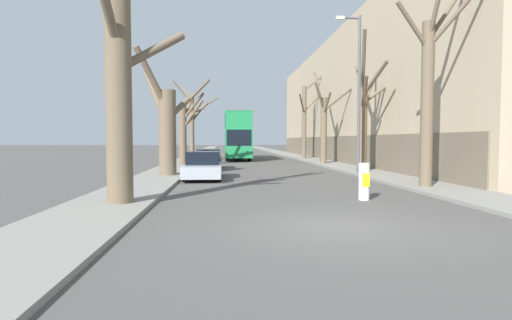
{
  "coord_description": "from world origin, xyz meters",
  "views": [
    {
      "loc": [
        -2.45,
        -8.66,
        1.94
      ],
      "look_at": [
        0.27,
        25.97,
        0.2
      ],
      "focal_mm": 28.0,
      "sensor_mm": 36.0,
      "label": 1
    }
  ],
  "objects_px": {
    "street_tree_right_1": "(363,115)",
    "street_tree_right_2": "(324,124)",
    "street_tree_left_1": "(166,126)",
    "lamp_post": "(357,87)",
    "street_tree_right_0": "(430,91)",
    "street_tree_left_2": "(185,128)",
    "double_decker_bus": "(237,134)",
    "street_tree_left_0": "(123,75)",
    "street_tree_right_3": "(305,119)",
    "parked_car_0": "(203,166)",
    "traffic_bollard": "(364,181)",
    "parked_car_1": "(209,160)",
    "street_tree_left_3": "(192,122)"
  },
  "relations": [
    {
      "from": "double_decker_bus",
      "to": "street_tree_left_0",
      "type": "bearing_deg",
      "value": -98.53
    },
    {
      "from": "street_tree_right_0",
      "to": "parked_car_0",
      "type": "bearing_deg",
      "value": 151.02
    },
    {
      "from": "lamp_post",
      "to": "street_tree_left_1",
      "type": "bearing_deg",
      "value": -177.6
    },
    {
      "from": "street_tree_left_2",
      "to": "parked_car_1",
      "type": "relative_size",
      "value": 1.49
    },
    {
      "from": "street_tree_left_0",
      "to": "street_tree_right_3",
      "type": "bearing_deg",
      "value": 68.5
    },
    {
      "from": "street_tree_left_2",
      "to": "street_tree_right_2",
      "type": "distance_m",
      "value": 10.78
    },
    {
      "from": "street_tree_left_0",
      "to": "traffic_bollard",
      "type": "relative_size",
      "value": 7.61
    },
    {
      "from": "street_tree_right_0",
      "to": "street_tree_left_1",
      "type": "bearing_deg",
      "value": 150.82
    },
    {
      "from": "street_tree_left_3",
      "to": "street_tree_right_0",
      "type": "bearing_deg",
      "value": -64.6
    },
    {
      "from": "street_tree_left_2",
      "to": "street_tree_right_1",
      "type": "bearing_deg",
      "value": -33.92
    },
    {
      "from": "street_tree_right_1",
      "to": "traffic_bollard",
      "type": "bearing_deg",
      "value": -109.19
    },
    {
      "from": "street_tree_left_1",
      "to": "lamp_post",
      "type": "relative_size",
      "value": 0.75
    },
    {
      "from": "lamp_post",
      "to": "street_tree_left_2",
      "type": "bearing_deg",
      "value": 140.62
    },
    {
      "from": "double_decker_bus",
      "to": "street_tree_left_1",
      "type": "bearing_deg",
      "value": -103.09
    },
    {
      "from": "street_tree_left_3",
      "to": "traffic_bollard",
      "type": "xyz_separation_m",
      "value": [
        7.55,
        -25.73,
        -3.04
      ]
    },
    {
      "from": "parked_car_1",
      "to": "street_tree_left_1",
      "type": "bearing_deg",
      "value": -109.77
    },
    {
      "from": "street_tree_right_1",
      "to": "street_tree_right_0",
      "type": "bearing_deg",
      "value": -90.42
    },
    {
      "from": "street_tree_left_0",
      "to": "street_tree_right_1",
      "type": "distance_m",
      "value": 15.39
    },
    {
      "from": "street_tree_left_3",
      "to": "street_tree_right_2",
      "type": "relative_size",
      "value": 0.99
    },
    {
      "from": "street_tree_left_2",
      "to": "parked_car_0",
      "type": "distance_m",
      "value": 10.37
    },
    {
      "from": "parked_car_0",
      "to": "traffic_bollard",
      "type": "distance_m",
      "value": 9.36
    },
    {
      "from": "street_tree_right_1",
      "to": "street_tree_right_2",
      "type": "bearing_deg",
      "value": 91.39
    },
    {
      "from": "street_tree_left_2",
      "to": "double_decker_bus",
      "type": "height_order",
      "value": "street_tree_left_2"
    },
    {
      "from": "street_tree_left_1",
      "to": "street_tree_right_1",
      "type": "height_order",
      "value": "street_tree_right_1"
    },
    {
      "from": "street_tree_left_3",
      "to": "street_tree_right_2",
      "type": "xyz_separation_m",
      "value": [
        10.88,
        -7.29,
        -0.43
      ]
    },
    {
      "from": "parked_car_0",
      "to": "street_tree_right_2",
      "type": "bearing_deg",
      "value": 50.84
    },
    {
      "from": "street_tree_left_0",
      "to": "parked_car_1",
      "type": "xyz_separation_m",
      "value": [
        1.86,
        14.86,
        -3.17
      ]
    },
    {
      "from": "street_tree_left_2",
      "to": "street_tree_right_1",
      "type": "height_order",
      "value": "street_tree_right_1"
    },
    {
      "from": "street_tree_right_2",
      "to": "parked_car_1",
      "type": "xyz_separation_m",
      "value": [
        -8.9,
        -4.24,
        -2.57
      ]
    },
    {
      "from": "street_tree_left_1",
      "to": "street_tree_right_2",
      "type": "distance_m",
      "value": 14.64
    },
    {
      "from": "street_tree_left_1",
      "to": "street_tree_right_3",
      "type": "distance_m",
      "value": 21.77
    },
    {
      "from": "street_tree_left_3",
      "to": "street_tree_left_0",
      "type": "bearing_deg",
      "value": -89.73
    },
    {
      "from": "street_tree_left_2",
      "to": "double_decker_bus",
      "type": "distance_m",
      "value": 10.55
    },
    {
      "from": "lamp_post",
      "to": "street_tree_right_3",
      "type": "bearing_deg",
      "value": 87.54
    },
    {
      "from": "street_tree_right_1",
      "to": "street_tree_right_3",
      "type": "height_order",
      "value": "street_tree_right_3"
    },
    {
      "from": "street_tree_left_0",
      "to": "street_tree_right_1",
      "type": "xyz_separation_m",
      "value": [
        10.95,
        10.8,
        -0.42
      ]
    },
    {
      "from": "street_tree_left_3",
      "to": "street_tree_right_0",
      "type": "xyz_separation_m",
      "value": [
        11.02,
        -23.22,
        0.21
      ]
    },
    {
      "from": "street_tree_right_1",
      "to": "street_tree_left_2",
      "type": "bearing_deg",
      "value": 146.08
    },
    {
      "from": "street_tree_left_3",
      "to": "street_tree_right_3",
      "type": "height_order",
      "value": "street_tree_right_3"
    },
    {
      "from": "street_tree_right_1",
      "to": "street_tree_right_2",
      "type": "distance_m",
      "value": 8.31
    },
    {
      "from": "parked_car_0",
      "to": "street_tree_left_3",
      "type": "bearing_deg",
      "value": 96.21
    },
    {
      "from": "traffic_bollard",
      "to": "street_tree_right_2",
      "type": "bearing_deg",
      "value": 79.77
    },
    {
      "from": "street_tree_right_3",
      "to": "lamp_post",
      "type": "height_order",
      "value": "street_tree_right_3"
    },
    {
      "from": "street_tree_right_0",
      "to": "street_tree_left_3",
      "type": "bearing_deg",
      "value": 115.4
    },
    {
      "from": "street_tree_right_0",
      "to": "street_tree_right_1",
      "type": "distance_m",
      "value": 7.64
    },
    {
      "from": "street_tree_left_3",
      "to": "double_decker_bus",
      "type": "bearing_deg",
      "value": 18.62
    },
    {
      "from": "street_tree_right_0",
      "to": "traffic_bollard",
      "type": "bearing_deg",
      "value": -144.13
    },
    {
      "from": "street_tree_right_1",
      "to": "street_tree_right_2",
      "type": "relative_size",
      "value": 1.04
    },
    {
      "from": "street_tree_right_0",
      "to": "street_tree_right_2",
      "type": "xyz_separation_m",
      "value": [
        -0.15,
        15.93,
        -0.64
      ]
    },
    {
      "from": "street_tree_right_2",
      "to": "lamp_post",
      "type": "distance_m",
      "value": 9.49
    }
  ]
}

